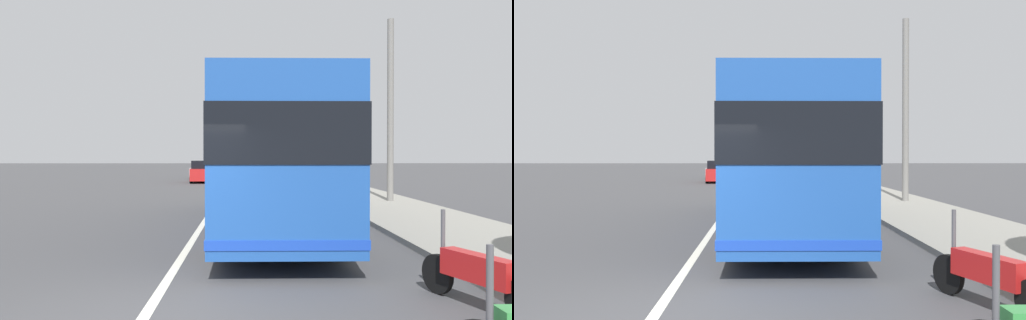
# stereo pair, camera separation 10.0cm
# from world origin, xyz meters

# --- Properties ---
(ground_plane) EXTENTS (220.00, 220.00, 0.00)m
(ground_plane) POSITION_xyz_m (0.00, 0.00, 0.00)
(ground_plane) COLOR #424244
(sidewalk_curb) EXTENTS (110.00, 3.60, 0.14)m
(sidewalk_curb) POSITION_xyz_m (10.00, -6.58, 0.07)
(sidewalk_curb) COLOR gray
(sidewalk_curb) RESTS_ON ground
(lane_divider_line) EXTENTS (110.00, 0.16, 0.01)m
(lane_divider_line) POSITION_xyz_m (10.00, 0.00, 0.00)
(lane_divider_line) COLOR silver
(lane_divider_line) RESTS_ON ground
(coach_bus) EXTENTS (11.85, 2.69, 3.52)m
(coach_bus) POSITION_xyz_m (7.34, -1.91, 1.97)
(coach_bus) COLOR #1E4C9E
(coach_bus) RESTS_ON ground
(motorcycle_angled) EXTENTS (1.96, 0.77, 1.24)m
(motorcycle_angled) POSITION_xyz_m (0.19, -4.29, 0.46)
(motorcycle_angled) COLOR black
(motorcycle_angled) RESTS_ON ground
(car_oncoming) EXTENTS (4.57, 2.09, 1.59)m
(car_oncoming) POSITION_xyz_m (29.62, 1.96, 0.75)
(car_oncoming) COLOR red
(car_oncoming) RESTS_ON ground
(car_side_street) EXTENTS (4.17, 1.84, 1.50)m
(car_side_street) POSITION_xyz_m (31.83, -1.50, 0.71)
(car_side_street) COLOR red
(car_side_street) RESTS_ON ground
(car_far_distant) EXTENTS (4.21, 2.17, 1.44)m
(car_far_distant) POSITION_xyz_m (35.45, 2.34, 0.70)
(car_far_distant) COLOR gray
(car_far_distant) RESTS_ON ground
(car_ahead_same_lane) EXTENTS (4.20, 2.10, 1.48)m
(car_ahead_same_lane) POSITION_xyz_m (50.22, -2.25, 0.71)
(car_ahead_same_lane) COLOR red
(car_ahead_same_lane) RESTS_ON ground
(utility_pole) EXTENTS (0.26, 0.26, 7.55)m
(utility_pole) POSITION_xyz_m (13.58, -7.14, 3.77)
(utility_pole) COLOR slate
(utility_pole) RESTS_ON ground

